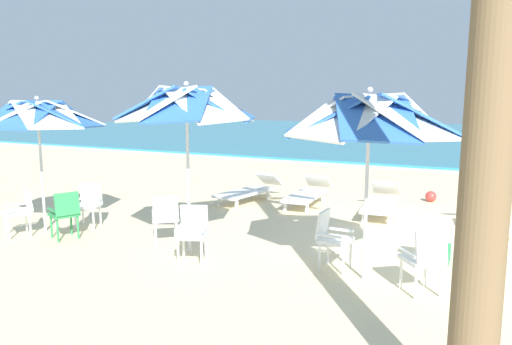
% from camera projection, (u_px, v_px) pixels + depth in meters
% --- Properties ---
extents(ground_plane, '(80.00, 80.00, 0.00)m').
position_uv_depth(ground_plane, '(445.00, 242.00, 8.27)').
color(ground_plane, beige).
extents(sea, '(80.00, 36.00, 0.10)m').
position_uv_depth(sea, '(490.00, 137.00, 32.21)').
color(sea, teal).
rests_on(sea, ground).
extents(surf_foam, '(80.00, 0.70, 0.01)m').
position_uv_depth(surf_foam, '(475.00, 173.00, 16.20)').
color(surf_foam, white).
rests_on(surf_foam, ground).
extents(beach_umbrella_0, '(2.39, 2.39, 2.62)m').
position_uv_depth(beach_umbrella_0, '(369.00, 117.00, 6.20)').
color(beach_umbrella_0, silver).
rests_on(beach_umbrella_0, ground).
extents(plastic_chair_0, '(0.63, 0.63, 0.87)m').
position_uv_depth(plastic_chair_0, '(425.00, 257.00, 5.92)').
color(plastic_chair_0, white).
rests_on(plastic_chair_0, ground).
extents(plastic_chair_1, '(0.47, 0.44, 0.87)m').
position_uv_depth(plastic_chair_1, '(331.00, 236.00, 6.87)').
color(plastic_chair_1, white).
rests_on(plastic_chair_1, ground).
extents(beach_umbrella_1, '(2.23, 2.23, 2.75)m').
position_uv_depth(beach_umbrella_1, '(187.00, 106.00, 7.30)').
color(beach_umbrella_1, silver).
rests_on(beach_umbrella_1, ground).
extents(plastic_chair_2, '(0.63, 0.63, 0.87)m').
position_uv_depth(plastic_chair_2, '(165.00, 216.00, 8.06)').
color(plastic_chair_2, white).
rests_on(plastic_chair_2, ground).
extents(plastic_chair_3, '(0.58, 0.60, 0.87)m').
position_uv_depth(plastic_chair_3, '(193.00, 230.00, 7.17)').
color(plastic_chair_3, white).
rests_on(plastic_chair_3, ground).
extents(beach_umbrella_2, '(2.37, 2.37, 2.54)m').
position_uv_depth(beach_umbrella_2, '(38.00, 115.00, 8.62)').
color(beach_umbrella_2, silver).
rests_on(beach_umbrella_2, ground).
extents(plastic_chair_4, '(0.59, 0.61, 0.87)m').
position_uv_depth(plastic_chair_4, '(21.00, 209.00, 8.58)').
color(plastic_chair_4, white).
rests_on(plastic_chair_4, ground).
extents(plastic_chair_5, '(0.59, 0.60, 0.87)m').
position_uv_depth(plastic_chair_5, '(89.00, 202.00, 9.17)').
color(plastic_chair_5, white).
rests_on(plastic_chair_5, ground).
extents(plastic_chair_6, '(0.59, 0.57, 0.87)m').
position_uv_depth(plastic_chair_6, '(65.00, 212.00, 8.35)').
color(plastic_chair_6, '#2D8C4C').
rests_on(plastic_chair_6, ground).
extents(sun_lounger_0, '(1.01, 2.22, 0.62)m').
position_uv_depth(sun_lounger_0, '(486.00, 218.00, 8.84)').
color(sun_lounger_0, white).
rests_on(sun_lounger_0, ground).
extents(sun_lounger_1, '(0.87, 2.20, 0.62)m').
position_uv_depth(sun_lounger_1, '(381.00, 202.00, 10.24)').
color(sun_lounger_1, white).
rests_on(sun_lounger_1, ground).
extents(sun_lounger_2, '(0.76, 2.18, 0.62)m').
position_uv_depth(sun_lounger_2, '(308.00, 193.00, 11.22)').
color(sun_lounger_2, white).
rests_on(sun_lounger_2, ground).
extents(sun_lounger_3, '(0.93, 2.21, 0.62)m').
position_uv_depth(sun_lounger_3, '(250.00, 190.00, 11.62)').
color(sun_lounger_3, white).
rests_on(sun_lounger_3, ground).
extents(cooler_box, '(0.50, 0.34, 0.40)m').
position_uv_depth(cooler_box, '(433.00, 248.00, 7.24)').
color(cooler_box, '#238C4C').
rests_on(cooler_box, ground).
extents(beach_ball, '(0.26, 0.26, 0.26)m').
position_uv_depth(beach_ball, '(431.00, 196.00, 11.56)').
color(beach_ball, red).
rests_on(beach_ball, ground).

